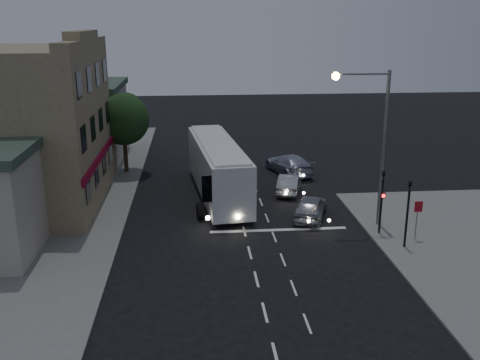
{
  "coord_description": "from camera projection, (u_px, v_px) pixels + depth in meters",
  "views": [
    {
      "loc": [
        -2.78,
        -26.66,
        11.8
      ],
      "look_at": [
        0.01,
        4.99,
        2.2
      ],
      "focal_mm": 40.0,
      "sensor_mm": 36.0,
      "label": 1
    }
  ],
  "objects": [
    {
      "name": "ground",
      "position": [
        248.0,
        245.0,
        29.07
      ],
      "size": [
        120.0,
        120.0,
        0.0
      ],
      "primitive_type": "plane",
      "color": "black"
    },
    {
      "name": "traffic_signal_main",
      "position": [
        382.0,
        195.0,
        29.75
      ],
      "size": [
        0.25,
        0.35,
        4.1
      ],
      "color": "black",
      "rests_on": "sidewalk_near"
    },
    {
      "name": "car_sedan_b",
      "position": [
        289.0,
        164.0,
        42.31
      ],
      "size": [
        3.65,
        5.71,
        1.54
      ],
      "primitive_type": "imported",
      "rotation": [
        0.0,
        0.0,
        3.45
      ],
      "color": "#A4A6BB",
      "rests_on": "ground"
    },
    {
      "name": "road_markings",
      "position": [
        263.0,
        222.0,
        32.33
      ],
      "size": [
        8.0,
        30.55,
        0.01
      ],
      "color": "silver",
      "rests_on": "ground"
    },
    {
      "name": "car_sedan_a",
      "position": [
        289.0,
        183.0,
        37.7
      ],
      "size": [
        2.48,
        4.29,
        1.34
      ],
      "primitive_type": "imported",
      "rotation": [
        0.0,
        0.0,
        2.86
      ],
      "color": "#B8B8B9",
      "rests_on": "ground"
    },
    {
      "name": "low_building_north",
      "position": [
        69.0,
        121.0,
        46.03
      ],
      "size": [
        9.4,
        9.4,
        6.5
      ],
      "color": "tan",
      "rests_on": "sidewalk_far"
    },
    {
      "name": "car_suv",
      "position": [
        311.0,
        207.0,
        32.85
      ],
      "size": [
        3.02,
        4.53,
        1.43
      ],
      "primitive_type": "imported",
      "rotation": [
        0.0,
        0.0,
        2.79
      ],
      "color": "#9898A0",
      "rests_on": "ground"
    },
    {
      "name": "main_building",
      "position": [
        18.0,
        128.0,
        34.03
      ],
      "size": [
        10.12,
        12.0,
        11.0
      ],
      "color": "#7B6A4B",
      "rests_on": "sidewalk_far"
    },
    {
      "name": "regulatory_sign",
      "position": [
        418.0,
        214.0,
        29.17
      ],
      "size": [
        0.45,
        0.12,
        2.2
      ],
      "color": "slate",
      "rests_on": "sidewalk_near"
    },
    {
      "name": "traffic_signal_side",
      "position": [
        408.0,
        206.0,
        27.92
      ],
      "size": [
        0.18,
        0.15,
        4.1
      ],
      "color": "black",
      "rests_on": "sidewalk_near"
    },
    {
      "name": "street_tree",
      "position": [
        123.0,
        117.0,
        41.41
      ],
      "size": [
        4.0,
        4.0,
        6.2
      ],
      "color": "black",
      "rests_on": "sidewalk_far"
    },
    {
      "name": "streetlight",
      "position": [
        374.0,
        131.0,
        30.13
      ],
      "size": [
        3.32,
        0.44,
        9.0
      ],
      "color": "slate",
      "rests_on": "sidewalk_near"
    },
    {
      "name": "sidewalk_far",
      "position": [
        42.0,
        203.0,
        35.59
      ],
      "size": [
        12.0,
        50.0,
        0.12
      ],
      "primitive_type": "cube",
      "color": "slate",
      "rests_on": "ground"
    },
    {
      "name": "tour_bus",
      "position": [
        218.0,
        167.0,
        36.54
      ],
      "size": [
        3.95,
        12.73,
        3.84
      ],
      "rotation": [
        0.0,
        0.0,
        0.11
      ],
      "color": "white",
      "rests_on": "ground"
    }
  ]
}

